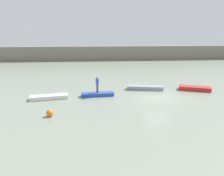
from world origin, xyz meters
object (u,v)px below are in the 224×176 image
Objects in this scene: rowboat_grey at (145,88)px; person_blue_shirt at (97,83)px; rowboat_red at (195,88)px; rowboat_white at (49,97)px; rowboat_blue at (97,94)px; mooring_buoy at (50,113)px.

person_blue_shirt is (-5.42, -2.17, 1.11)m from rowboat_grey.
rowboat_red reaches higher than rowboat_grey.
rowboat_grey is (10.17, 2.85, 0.02)m from rowboat_white.
rowboat_blue is (4.75, 0.68, -0.01)m from rowboat_white.
rowboat_blue is at bearing 0.00° from person_blue_shirt.
rowboat_grey is at bearing 5.28° from rowboat_white.
rowboat_red is (10.88, 1.43, 0.04)m from rowboat_blue.
rowboat_grey is 5.51m from rowboat_red.
mooring_buoy is (-3.87, -5.55, -1.05)m from person_blue_shirt.
rowboat_blue is 10.98m from rowboat_red.
person_blue_shirt is at bearing -2.18° from rowboat_white.
rowboat_red is at bearing 2.91° from rowboat_grey.
rowboat_grey is (5.42, 2.17, 0.03)m from rowboat_blue.
person_blue_shirt is at bearing 0.00° from rowboat_blue.
rowboat_grey is at bearing 16.80° from rowboat_blue.
rowboat_white is at bearing -153.78° from rowboat_grey.
rowboat_white is 0.90× the size of rowboat_grey.
person_blue_shirt is at bearing -151.28° from rowboat_red.
rowboat_grey is 1.17× the size of rowboat_red.
person_blue_shirt reaches higher than rowboat_white.
mooring_buoy reaches higher than rowboat_white.
rowboat_blue is at bearing -151.28° from rowboat_red.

